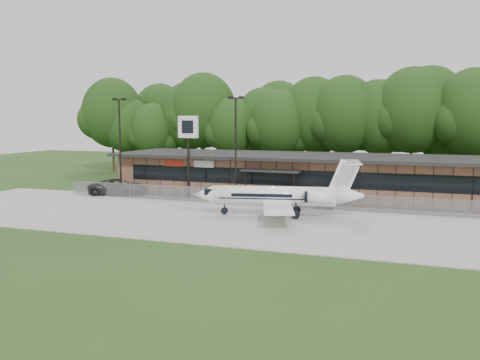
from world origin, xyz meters
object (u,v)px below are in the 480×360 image
at_px(terminal, 304,174).
at_px(business_jet, 281,197).
at_px(suv, 119,187).
at_px(pole_sign, 188,136).

height_order(terminal, business_jet, business_jet).
distance_m(terminal, suv, 19.81).
bearing_deg(suv, pole_sign, -107.07).
xyz_separation_m(terminal, business_jet, (1.34, -13.59, -0.46)).
bearing_deg(business_jet, suv, 150.01).
bearing_deg(suv, terminal, -86.84).
relative_size(terminal, business_jet, 2.88).
relative_size(business_jet, pole_sign, 1.70).
bearing_deg(terminal, business_jet, -84.38).
distance_m(terminal, pole_sign, 13.15).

